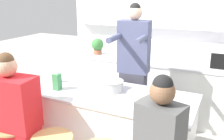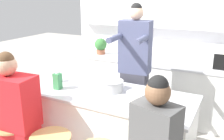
{
  "view_description": "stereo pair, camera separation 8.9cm",
  "coord_description": "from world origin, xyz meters",
  "px_view_note": "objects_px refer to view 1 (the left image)",
  "views": [
    {
      "loc": [
        1.17,
        -2.36,
        1.98
      ],
      "look_at": [
        0.0,
        0.08,
        1.16
      ],
      "focal_mm": 40.0,
      "sensor_mm": 36.0,
      "label": 1
    },
    {
      "loc": [
        1.25,
        -2.32,
        1.98
      ],
      "look_at": [
        0.0,
        0.08,
        1.16
      ],
      "focal_mm": 40.0,
      "sensor_mm": 36.0,
      "label": 2
    }
  ],
  "objects_px": {
    "kitchen_island": "(109,128)",
    "person_wrapped_blanket": "(14,125)",
    "coffee_cup_far": "(161,108)",
    "juice_carton": "(57,82)",
    "fruit_bowl": "(138,96)",
    "cooking_pot": "(112,86)",
    "person_cooking": "(133,76)",
    "coffee_cup_near": "(58,79)",
    "potted_plant": "(98,46)"
  },
  "relations": [
    {
      "from": "person_wrapped_blanket",
      "to": "fruit_bowl",
      "type": "distance_m",
      "value": 1.33
    },
    {
      "from": "potted_plant",
      "to": "coffee_cup_far",
      "type": "bearing_deg",
      "value": -46.77
    },
    {
      "from": "cooking_pot",
      "to": "fruit_bowl",
      "type": "distance_m",
      "value": 0.38
    },
    {
      "from": "person_cooking",
      "to": "cooking_pot",
      "type": "height_order",
      "value": "person_cooking"
    },
    {
      "from": "person_cooking",
      "to": "coffee_cup_far",
      "type": "distance_m",
      "value": 1.02
    },
    {
      "from": "person_wrapped_blanket",
      "to": "cooking_pot",
      "type": "xyz_separation_m",
      "value": [
        0.75,
        0.79,
        0.29
      ]
    },
    {
      "from": "coffee_cup_near",
      "to": "juice_carton",
      "type": "xyz_separation_m",
      "value": [
        0.15,
        -0.21,
        0.06
      ]
    },
    {
      "from": "cooking_pot",
      "to": "coffee_cup_far",
      "type": "distance_m",
      "value": 0.72
    },
    {
      "from": "coffee_cup_near",
      "to": "person_cooking",
      "type": "bearing_deg",
      "value": 34.65
    },
    {
      "from": "kitchen_island",
      "to": "cooking_pot",
      "type": "bearing_deg",
      "value": 86.51
    },
    {
      "from": "cooking_pot",
      "to": "person_cooking",
      "type": "bearing_deg",
      "value": 83.75
    },
    {
      "from": "coffee_cup_near",
      "to": "coffee_cup_far",
      "type": "relative_size",
      "value": 0.99
    },
    {
      "from": "kitchen_island",
      "to": "coffee_cup_far",
      "type": "relative_size",
      "value": 16.18
    },
    {
      "from": "person_cooking",
      "to": "cooking_pot",
      "type": "xyz_separation_m",
      "value": [
        -0.06,
        -0.53,
        0.03
      ]
    },
    {
      "from": "coffee_cup_near",
      "to": "potted_plant",
      "type": "height_order",
      "value": "potted_plant"
    },
    {
      "from": "coffee_cup_near",
      "to": "juice_carton",
      "type": "bearing_deg",
      "value": -54.77
    },
    {
      "from": "coffee_cup_far",
      "to": "person_wrapped_blanket",
      "type": "bearing_deg",
      "value": -160.73
    },
    {
      "from": "kitchen_island",
      "to": "coffee_cup_near",
      "type": "bearing_deg",
      "value": 176.35
    },
    {
      "from": "kitchen_island",
      "to": "person_cooking",
      "type": "bearing_deg",
      "value": 84.08
    },
    {
      "from": "coffee_cup_far",
      "to": "potted_plant",
      "type": "bearing_deg",
      "value": 133.23
    },
    {
      "from": "person_wrapped_blanket",
      "to": "coffee_cup_far",
      "type": "xyz_separation_m",
      "value": [
        1.41,
        0.49,
        0.27
      ]
    },
    {
      "from": "cooking_pot",
      "to": "fruit_bowl",
      "type": "bearing_deg",
      "value": -16.89
    },
    {
      "from": "kitchen_island",
      "to": "person_wrapped_blanket",
      "type": "distance_m",
      "value": 1.06
    },
    {
      "from": "person_cooking",
      "to": "coffee_cup_far",
      "type": "xyz_separation_m",
      "value": [
        0.6,
        -0.83,
        0.01
      ]
    },
    {
      "from": "person_wrapped_blanket",
      "to": "potted_plant",
      "type": "distance_m",
      "value": 2.28
    },
    {
      "from": "kitchen_island",
      "to": "person_cooking",
      "type": "relative_size",
      "value": 1.03
    },
    {
      "from": "person_cooking",
      "to": "person_wrapped_blanket",
      "type": "height_order",
      "value": "person_cooking"
    },
    {
      "from": "person_wrapped_blanket",
      "to": "coffee_cup_near",
      "type": "distance_m",
      "value": 0.81
    },
    {
      "from": "person_wrapped_blanket",
      "to": "juice_carton",
      "type": "distance_m",
      "value": 0.66
    },
    {
      "from": "fruit_bowl",
      "to": "coffee_cup_far",
      "type": "relative_size",
      "value": 1.96
    },
    {
      "from": "coffee_cup_far",
      "to": "juice_carton",
      "type": "xyz_separation_m",
      "value": [
        -1.25,
        0.06,
        0.06
      ]
    },
    {
      "from": "kitchen_island",
      "to": "person_cooking",
      "type": "height_order",
      "value": "person_cooking"
    },
    {
      "from": "fruit_bowl",
      "to": "person_cooking",
      "type": "bearing_deg",
      "value": 115.2
    },
    {
      "from": "person_cooking",
      "to": "coffee_cup_near",
      "type": "height_order",
      "value": "person_cooking"
    },
    {
      "from": "fruit_bowl",
      "to": "juice_carton",
      "type": "relative_size",
      "value": 1.13
    },
    {
      "from": "person_cooking",
      "to": "juice_carton",
      "type": "distance_m",
      "value": 1.01
    },
    {
      "from": "cooking_pot",
      "to": "coffee_cup_near",
      "type": "bearing_deg",
      "value": -178.08
    },
    {
      "from": "kitchen_island",
      "to": "coffee_cup_near",
      "type": "height_order",
      "value": "coffee_cup_near"
    },
    {
      "from": "kitchen_island",
      "to": "potted_plant",
      "type": "relative_size",
      "value": 6.75
    },
    {
      "from": "kitchen_island",
      "to": "coffee_cup_near",
      "type": "xyz_separation_m",
      "value": [
        -0.74,
        0.05,
        0.49
      ]
    },
    {
      "from": "juice_carton",
      "to": "person_cooking",
      "type": "bearing_deg",
      "value": 49.61
    },
    {
      "from": "person_cooking",
      "to": "fruit_bowl",
      "type": "xyz_separation_m",
      "value": [
        0.3,
        -0.64,
        0.01
      ]
    },
    {
      "from": "coffee_cup_near",
      "to": "coffee_cup_far",
      "type": "xyz_separation_m",
      "value": [
        1.4,
        -0.27,
        0.0
      ]
    },
    {
      "from": "kitchen_island",
      "to": "fruit_bowl",
      "type": "relative_size",
      "value": 8.25
    },
    {
      "from": "cooking_pot",
      "to": "coffee_cup_far",
      "type": "bearing_deg",
      "value": -24.43
    },
    {
      "from": "cooking_pot",
      "to": "juice_carton",
      "type": "height_order",
      "value": "juice_carton"
    },
    {
      "from": "person_wrapped_blanket",
      "to": "coffee_cup_near",
      "type": "height_order",
      "value": "person_wrapped_blanket"
    },
    {
      "from": "fruit_bowl",
      "to": "coffee_cup_far",
      "type": "height_order",
      "value": "fruit_bowl"
    },
    {
      "from": "person_wrapped_blanket",
      "to": "potted_plant",
      "type": "relative_size",
      "value": 5.07
    },
    {
      "from": "person_wrapped_blanket",
      "to": "juice_carton",
      "type": "xyz_separation_m",
      "value": [
        0.16,
        0.55,
        0.32
      ]
    }
  ]
}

